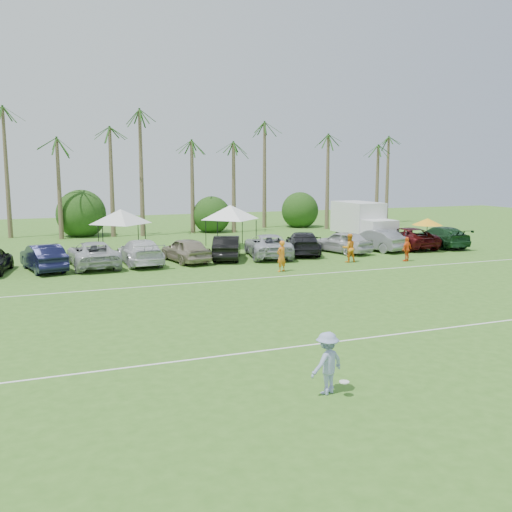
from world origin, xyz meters
name	(u,v)px	position (x,y,z in m)	size (l,w,h in m)	color
ground	(373,358)	(0.00, 0.00, 0.00)	(120.00, 120.00, 0.00)	#3A6B20
field_lines	(275,304)	(0.00, 8.00, 0.01)	(80.00, 12.10, 0.01)	white
palm_tree_2	(3,131)	(-12.00, 38.00, 9.21)	(2.40, 2.40, 10.90)	brown
palm_tree_3	(53,122)	(-8.00, 38.00, 10.06)	(2.40, 2.40, 11.90)	brown
palm_tree_4	(102,153)	(-4.00, 38.00, 7.48)	(2.40, 2.40, 8.90)	brown
palm_tree_5	(147,143)	(0.00, 38.00, 8.35)	(2.40, 2.40, 9.90)	brown
palm_tree_6	(189,135)	(4.00, 38.00, 9.21)	(2.40, 2.40, 10.90)	brown
palm_tree_7	(229,127)	(8.00, 38.00, 10.06)	(2.40, 2.40, 11.90)	brown
palm_tree_8	(277,154)	(13.00, 38.00, 7.48)	(2.40, 2.40, 8.90)	brown
palm_tree_9	(322,146)	(18.00, 38.00, 8.35)	(2.40, 2.40, 9.90)	brown
palm_tree_10	(364,139)	(23.00, 38.00, 9.21)	(2.40, 2.40, 10.90)	brown
palm_tree_11	(396,131)	(27.00, 38.00, 10.06)	(2.40, 2.40, 11.90)	brown
bush_tree_1	(81,216)	(-6.00, 39.00, 1.80)	(4.00, 4.00, 4.00)	brown
bush_tree_2	(208,212)	(6.00, 39.00, 1.80)	(4.00, 4.00, 4.00)	brown
bush_tree_3	(299,210)	(16.00, 39.00, 1.80)	(4.00, 4.00, 4.00)	brown
sideline_player_a	(281,256)	(3.59, 15.48, 0.93)	(0.68, 0.44, 1.86)	orange
sideline_player_b	(349,248)	(9.10, 17.02, 0.94)	(0.91, 0.71, 1.87)	orange
sideline_player_c	(407,249)	(12.86, 15.97, 0.81)	(0.95, 0.39, 1.61)	#F4591B
box_truck	(363,222)	(14.94, 24.77, 1.79)	(2.56, 6.50, 3.35)	silver
canopy_tent_left	(120,209)	(-4.12, 26.92, 3.16)	(4.55, 4.55, 3.68)	black
canopy_tent_right	(230,205)	(4.19, 26.63, 3.28)	(4.73, 4.73, 3.83)	black
market_umbrella	(427,222)	(16.88, 19.10, 2.22)	(2.22, 2.22, 2.47)	black
frisbee_player	(327,363)	(-2.77, -2.00, 0.86)	(1.26, 1.00, 1.72)	#929ECF
parked_car_1	(43,257)	(-9.59, 20.93, 0.80)	(1.70, 4.88, 1.61)	black
parked_car_2	(93,254)	(-6.68, 21.22, 0.80)	(2.67, 5.79, 1.61)	#B2B3B6
parked_car_3	(140,252)	(-3.76, 21.16, 0.80)	(2.25, 5.54, 1.61)	silver
parked_car_4	(186,250)	(-0.85, 20.97, 0.80)	(1.90, 4.72, 1.61)	gray
parked_car_5	(227,247)	(2.07, 21.15, 0.80)	(1.70, 4.88, 1.61)	black
parked_car_6	(268,246)	(4.98, 20.96, 0.80)	(2.67, 5.79, 1.61)	#B4B6BC
parked_car_7	(303,243)	(7.90, 21.40, 0.80)	(2.25, 5.54, 1.61)	black
parked_car_8	(342,242)	(10.81, 20.88, 0.80)	(1.90, 4.72, 1.61)	silver
parked_car_9	(376,240)	(13.73, 20.98, 0.80)	(1.70, 4.88, 1.61)	gray
parked_car_10	(406,238)	(16.64, 21.28, 0.80)	(2.67, 5.79, 1.61)	#480C0F
parked_car_11	(440,237)	(19.56, 20.86, 0.80)	(2.25, 5.54, 1.61)	#153A1C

